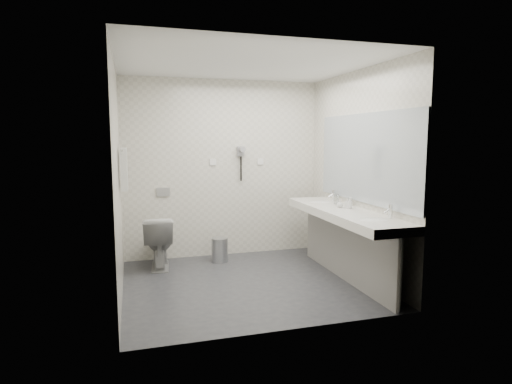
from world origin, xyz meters
name	(u,v)px	position (x,y,z in m)	size (l,w,h in m)	color
floor	(247,283)	(0.00, 0.00, 0.00)	(2.80, 2.80, 0.00)	#2E2F34
ceiling	(247,63)	(0.00, 0.00, 2.50)	(2.80, 2.80, 0.00)	white
wall_back	(223,169)	(0.00, 1.30, 1.25)	(2.80, 2.80, 0.00)	silver
wall_front	(287,190)	(0.00, -1.30, 1.25)	(2.80, 2.80, 0.00)	silver
wall_left	(118,180)	(-1.40, 0.00, 1.25)	(2.60, 2.60, 0.00)	silver
wall_right	(357,174)	(1.40, 0.00, 1.25)	(2.60, 2.60, 0.00)	silver
vanity_counter	(344,214)	(1.12, -0.20, 0.80)	(0.55, 2.20, 0.10)	white
vanity_panel	(345,249)	(1.15, -0.20, 0.38)	(0.03, 2.15, 0.75)	gray
vanity_post_near	(399,275)	(1.18, -1.24, 0.38)	(0.06, 0.06, 0.75)	silver
vanity_post_far	(312,231)	(1.18, 0.84, 0.38)	(0.06, 0.06, 0.75)	silver
mirror	(365,158)	(1.39, -0.20, 1.45)	(0.02, 2.20, 1.05)	#B2BCC6
basin_near	(374,221)	(1.12, -0.85, 0.83)	(0.40, 0.31, 0.05)	white
basin_far	(320,203)	(1.12, 0.45, 0.83)	(0.40, 0.31, 0.05)	white
faucet_near	(391,211)	(1.32, -0.85, 0.92)	(0.04, 0.04, 0.15)	silver
faucet_far	(334,196)	(1.32, 0.45, 0.92)	(0.04, 0.04, 0.15)	silver
soap_bottle_a	(347,203)	(1.21, -0.12, 0.91)	(0.05, 0.05, 0.11)	beige
soap_bottle_b	(340,204)	(1.15, -0.06, 0.90)	(0.07, 0.07, 0.09)	beige
soap_bottle_c	(350,203)	(1.22, -0.18, 0.92)	(0.05, 0.05, 0.14)	beige
glass_left	(350,202)	(1.34, 0.05, 0.90)	(0.05, 0.05, 0.10)	silver
glass_right	(336,199)	(1.24, 0.22, 0.91)	(0.06, 0.06, 0.12)	silver
toilet	(159,242)	(-0.95, 0.92, 0.34)	(0.38, 0.67, 0.68)	white
flush_plate	(163,192)	(-0.85, 1.29, 0.95)	(0.18, 0.02, 0.12)	#B2B5BA
pedal_bin	(220,250)	(-0.14, 0.95, 0.16)	(0.23, 0.23, 0.32)	#B2B5BA
bin_lid	(220,239)	(-0.14, 0.95, 0.32)	(0.23, 0.23, 0.01)	#B2B5BA
towel_rail	(123,150)	(-1.35, 0.55, 1.55)	(0.02, 0.02, 0.62)	silver
towel_near	(124,169)	(-1.34, 0.41, 1.33)	(0.07, 0.24, 0.48)	silver
towel_far	(124,168)	(-1.34, 0.69, 1.33)	(0.07, 0.24, 0.48)	silver
dryer_cradle	(241,151)	(0.25, 1.27, 1.50)	(0.10, 0.04, 0.14)	gray
dryer_barrel	(242,149)	(0.25, 1.20, 1.53)	(0.08, 0.08, 0.14)	gray
dryer_cord	(241,169)	(0.25, 1.26, 1.25)	(0.02, 0.02, 0.35)	black
switch_plate_a	(213,162)	(-0.15, 1.29, 1.35)	(0.09, 0.02, 0.09)	white
switch_plate_b	(260,161)	(0.55, 1.29, 1.35)	(0.09, 0.02, 0.09)	white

